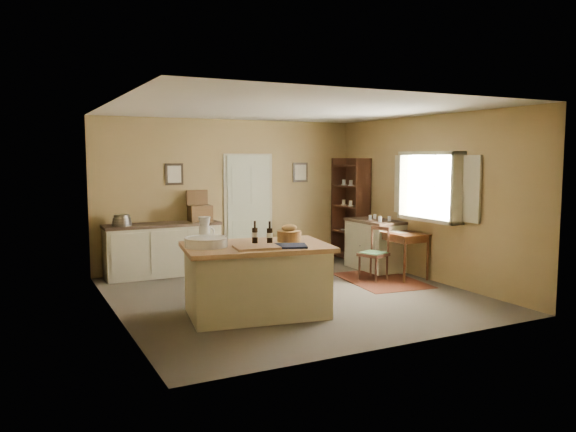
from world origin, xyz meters
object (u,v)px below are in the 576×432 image
sideboard (163,248)px  right_cabinet (375,244)px  shelving_unit (352,209)px  desk_chair (373,254)px  writing_desk (401,238)px  work_island (256,278)px

sideboard → right_cabinet: (3.54, -1.18, -0.02)m
shelving_unit → sideboard: bearing=176.9°
sideboard → right_cabinet: 3.73m
desk_chair → right_cabinet: 0.92m
desk_chair → writing_desk: bearing=-19.5°
right_cabinet → sideboard: bearing=161.6°
work_island → shelving_unit: size_ratio=1.00×
work_island → sideboard: size_ratio=1.02×
sideboard → desk_chair: 3.55m
desk_chair → right_cabinet: right_cabinet is taller
desk_chair → right_cabinet: size_ratio=0.76×
sideboard → right_cabinet: size_ratio=1.75×
sideboard → desk_chair: sideboard is taller
work_island → right_cabinet: (3.08, 1.71, -0.02)m
writing_desk → right_cabinet: bearing=90.0°
desk_chair → right_cabinet: (0.55, 0.74, 0.03)m
writing_desk → right_cabinet: (-0.00, 0.73, -0.21)m
work_island → right_cabinet: bearing=38.1°
sideboard → writing_desk: (3.54, -1.91, 0.19)m
desk_chair → shelving_unit: size_ratio=0.43×
sideboard → shelving_unit: size_ratio=0.98×
writing_desk → right_cabinet: 0.76m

